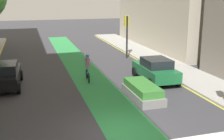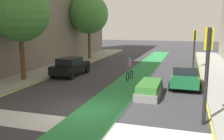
% 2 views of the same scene
% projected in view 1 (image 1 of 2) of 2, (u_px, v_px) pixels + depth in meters
% --- Properties ---
extents(ground_plane, '(120.00, 120.00, 0.00)m').
position_uv_depth(ground_plane, '(117.00, 134.00, 12.20)').
color(ground_plane, '#38383D').
extents(bike_lane_paint, '(2.40, 60.00, 0.01)m').
position_uv_depth(bike_lane_paint, '(132.00, 131.00, 12.38)').
color(bike_lane_paint, '#2D8C47').
rests_on(bike_lane_paint, ground_plane).
extents(traffic_signal_far_right, '(0.35, 0.52, 3.81)m').
position_uv_depth(traffic_signal_far_right, '(127.00, 28.00, 26.35)').
color(traffic_signal_far_right, black).
rests_on(traffic_signal_far_right, ground_plane).
extents(car_green_right_far, '(2.07, 4.23, 1.57)m').
position_uv_depth(car_green_right_far, '(155.00, 69.00, 19.48)').
color(car_green_right_far, '#196033').
rests_on(car_green_right_far, ground_plane).
extents(car_black_left_far, '(2.16, 4.27, 1.57)m').
position_uv_depth(car_black_left_far, '(4.00, 75.00, 18.13)').
color(car_black_left_far, black).
rests_on(car_black_left_far, ground_plane).
extents(cyclist_in_lane, '(0.32, 1.73, 1.86)m').
position_uv_depth(cyclist_in_lane, '(88.00, 67.00, 19.38)').
color(cyclist_in_lane, black).
rests_on(cyclist_in_lane, ground_plane).
extents(median_planter, '(1.36, 3.38, 0.85)m').
position_uv_depth(median_planter, '(143.00, 91.00, 16.29)').
color(median_planter, slate).
rests_on(median_planter, ground_plane).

